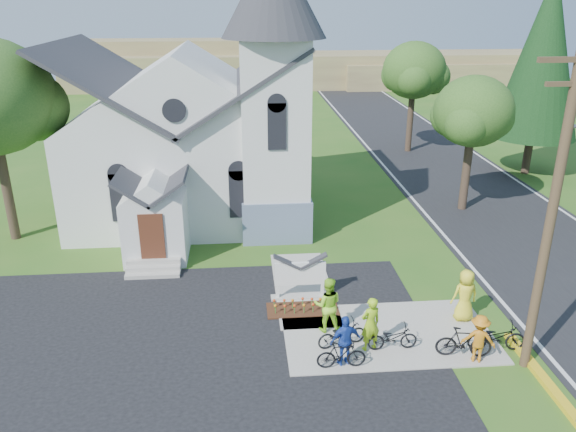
{
  "coord_description": "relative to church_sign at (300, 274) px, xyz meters",
  "views": [
    {
      "loc": [
        -3.25,
        -15.33,
        10.7
      ],
      "look_at": [
        -1.5,
        5.0,
        2.65
      ],
      "focal_mm": 35.0,
      "sensor_mm": 36.0,
      "label": 1
    }
  ],
  "objects": [
    {
      "name": "cyclist_3",
      "position": [
        5.07,
        -4.4,
        -0.18
      ],
      "size": [
        1.16,
        0.9,
        1.59
      ],
      "primitive_type": "imported",
      "rotation": [
        0.0,
        0.0,
        2.81
      ],
      "color": "#C47215",
      "rests_on": "sidewalk"
    },
    {
      "name": "cyclist_2",
      "position": [
        0.94,
        -4.22,
        -0.14
      ],
      "size": [
        1.05,
        0.62,
        1.68
      ],
      "primitive_type": "imported",
      "rotation": [
        0.0,
        0.0,
        3.37
      ],
      "color": "#2243AA",
      "rests_on": "sidewalk"
    },
    {
      "name": "parking_lot",
      "position": [
        -5.8,
        -5.2,
        -1.02
      ],
      "size": [
        20.0,
        16.0,
        0.02
      ],
      "primitive_type": "cube",
      "color": "black",
      "rests_on": "ground"
    },
    {
      "name": "tree_road_near",
      "position": [
        9.7,
        8.8,
        4.18
      ],
      "size": [
        4.0,
        4.0,
        7.05
      ],
      "color": "#32251B",
      "rests_on": "ground"
    },
    {
      "name": "cyclist_0",
      "position": [
        1.87,
        -3.51,
        -0.04
      ],
      "size": [
        0.79,
        0.64,
        1.87
      ],
      "primitive_type": "imported",
      "rotation": [
        0.0,
        0.0,
        3.47
      ],
      "color": "#95C917",
      "rests_on": "sidewalk"
    },
    {
      "name": "ground",
      "position": [
        1.2,
        -3.2,
        -1.03
      ],
      "size": [
        120.0,
        120.0,
        0.0
      ],
      "primitive_type": "plane",
      "color": "#2E5F1B",
      "rests_on": "ground"
    },
    {
      "name": "tree_road_mid",
      "position": [
        10.2,
        20.8,
        4.75
      ],
      "size": [
        4.4,
        4.4,
        7.8
      ],
      "color": "#32251B",
      "rests_on": "ground"
    },
    {
      "name": "bike_1",
      "position": [
        0.8,
        -4.4,
        -0.52
      ],
      "size": [
        1.53,
        0.44,
        0.92
      ],
      "primitive_type": "imported",
      "rotation": [
        0.0,
        0.0,
        1.57
      ],
      "color": "black",
      "rests_on": "sidewalk"
    },
    {
      "name": "church",
      "position": [
        -4.28,
        9.28,
        4.22
      ],
      "size": [
        12.35,
        12.0,
        13.0
      ],
      "color": "white",
      "rests_on": "ground"
    },
    {
      "name": "bike_3",
      "position": [
        4.72,
        -4.16,
        -0.45
      ],
      "size": [
        1.81,
        0.77,
        1.05
      ],
      "primitive_type": "imported",
      "rotation": [
        0.0,
        0.0,
        1.41
      ],
      "color": "black",
      "rests_on": "sidewalk"
    },
    {
      "name": "sidewalk",
      "position": [
        2.7,
        -2.7,
        -1.0
      ],
      "size": [
        7.0,
        4.0,
        0.05
      ],
      "primitive_type": "cube",
      "color": "#A19B91",
      "rests_on": "ground"
    },
    {
      "name": "bike_4",
      "position": [
        5.9,
        -3.91,
        -0.49
      ],
      "size": [
        1.89,
        0.77,
        0.97
      ],
      "primitive_type": "imported",
      "rotation": [
        0.0,
        0.0,
        1.5
      ],
      "color": "black",
      "rests_on": "sidewalk"
    },
    {
      "name": "cyclist_4",
      "position": [
        5.54,
        -2.04,
        -0.02
      ],
      "size": [
        0.99,
        0.69,
        1.91
      ],
      "primitive_type": "imported",
      "rotation": [
        0.0,
        0.0,
        3.23
      ],
      "color": "yellow",
      "rests_on": "sidewalk"
    },
    {
      "name": "distant_hills",
      "position": [
        4.56,
        53.13,
        1.15
      ],
      "size": [
        61.0,
        10.0,
        5.6
      ],
      "color": "olive",
      "rests_on": "ground"
    },
    {
      "name": "church_sign",
      "position": [
        0.0,
        0.0,
        0.0
      ],
      "size": [
        2.2,
        0.4,
        1.7
      ],
      "color": "#A19B91",
      "rests_on": "ground"
    },
    {
      "name": "road",
      "position": [
        11.2,
        11.8,
        -1.02
      ],
      "size": [
        8.0,
        90.0,
        0.02
      ],
      "primitive_type": "cube",
      "color": "black",
      "rests_on": "ground"
    },
    {
      "name": "bike_0",
      "position": [
        1.01,
        -3.25,
        -0.54
      ],
      "size": [
        1.76,
        0.99,
        0.88
      ],
      "primitive_type": "imported",
      "rotation": [
        0.0,
        0.0,
        1.83
      ],
      "color": "black",
      "rests_on": "sidewalk"
    },
    {
      "name": "cyclist_1",
      "position": [
        0.68,
        -2.3,
        0.0
      ],
      "size": [
        1.04,
        0.86,
        1.96
      ],
      "primitive_type": "imported",
      "rotation": [
        0.0,
        0.0,
        3.02
      ],
      "color": "#9CE52B",
      "rests_on": "sidewalk"
    },
    {
      "name": "bike_2",
      "position": [
        2.6,
        -3.58,
        -0.55
      ],
      "size": [
        1.63,
        0.6,
        0.85
      ],
      "primitive_type": "imported",
      "rotation": [
        0.0,
        0.0,
        1.59
      ],
      "color": "black",
      "rests_on": "sidewalk"
    },
    {
      "name": "conifer",
      "position": [
        16.2,
        14.8,
        6.36
      ],
      "size": [
        5.2,
        5.2,
        12.4
      ],
      "color": "#32251B",
      "rests_on": "ground"
    },
    {
      "name": "flower_bed",
      "position": [
        0.0,
        -0.9,
        -0.99
      ],
      "size": [
        2.6,
        1.1,
        0.07
      ],
      "primitive_type": "cube",
      "color": "#3A200F",
      "rests_on": "ground"
    },
    {
      "name": "utility_pole",
      "position": [
        6.56,
        -4.7,
        4.38
      ],
      "size": [
        3.45,
        0.28,
        10.0
      ],
      "color": "#473623",
      "rests_on": "ground"
    }
  ]
}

